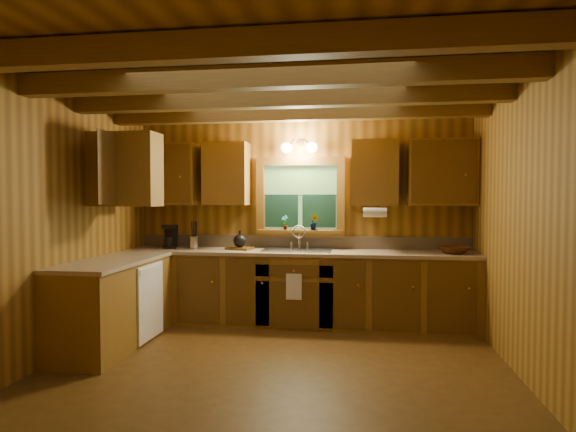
% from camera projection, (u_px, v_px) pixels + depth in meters
% --- Properties ---
extents(room, '(4.20, 4.20, 4.20)m').
position_uv_depth(room, '(275.00, 225.00, 4.22)').
color(room, '#503513').
rests_on(room, ground).
extents(ceiling_beams, '(4.20, 2.54, 0.18)m').
position_uv_depth(ceiling_beams, '(275.00, 89.00, 4.17)').
color(ceiling_beams, brown).
rests_on(ceiling_beams, room).
extents(base_cabinets, '(4.20, 2.22, 0.86)m').
position_uv_depth(base_cabinets, '(252.00, 293.00, 5.59)').
color(base_cabinets, brown).
rests_on(base_cabinets, ground).
extents(countertop, '(4.20, 2.24, 0.04)m').
position_uv_depth(countertop, '(253.00, 255.00, 5.58)').
color(countertop, tan).
rests_on(countertop, base_cabinets).
extents(backsplash, '(4.20, 0.02, 0.16)m').
position_uv_depth(backsplash, '(300.00, 242.00, 6.09)').
color(backsplash, '#9E886A').
rests_on(backsplash, room).
extents(dishwasher_panel, '(0.02, 0.60, 0.80)m').
position_uv_depth(dishwasher_panel, '(151.00, 301.00, 5.13)').
color(dishwasher_panel, white).
rests_on(dishwasher_panel, base_cabinets).
extents(upper_cabinets, '(4.19, 1.77, 0.78)m').
position_uv_depth(upper_cabinets, '(249.00, 173.00, 5.69)').
color(upper_cabinets, brown).
rests_on(upper_cabinets, room).
extents(window, '(1.12, 0.08, 1.00)m').
position_uv_depth(window, '(300.00, 199.00, 6.06)').
color(window, brown).
rests_on(window, room).
extents(window_sill, '(1.06, 0.14, 0.04)m').
position_uv_depth(window_sill, '(300.00, 231.00, 6.02)').
color(window_sill, brown).
rests_on(window_sill, room).
extents(wall_sconce, '(0.45, 0.21, 0.17)m').
position_uv_depth(wall_sconce, '(299.00, 147.00, 5.91)').
color(wall_sconce, black).
rests_on(wall_sconce, room).
extents(paper_towel_roll, '(0.27, 0.11, 0.11)m').
position_uv_depth(paper_towel_roll, '(375.00, 212.00, 5.60)').
color(paper_towel_roll, white).
rests_on(paper_towel_roll, upper_cabinets).
extents(dish_towel, '(0.18, 0.01, 0.30)m').
position_uv_depth(dish_towel, '(294.00, 287.00, 5.50)').
color(dish_towel, white).
rests_on(dish_towel, base_cabinets).
extents(sink, '(0.82, 0.48, 0.43)m').
position_uv_depth(sink, '(298.00, 254.00, 5.82)').
color(sink, silver).
rests_on(sink, countertop).
extents(coffee_maker, '(0.17, 0.21, 0.29)m').
position_uv_depth(coffee_maker, '(170.00, 237.00, 6.08)').
color(coffee_maker, black).
rests_on(coffee_maker, countertop).
extents(utensil_crock, '(0.12, 0.12, 0.35)m').
position_uv_depth(utensil_crock, '(194.00, 242.00, 6.06)').
color(utensil_crock, silver).
rests_on(utensil_crock, countertop).
extents(cutting_board, '(0.36, 0.29, 0.03)m').
position_uv_depth(cutting_board, '(240.00, 248.00, 5.94)').
color(cutting_board, '#543712').
rests_on(cutting_board, countertop).
extents(teakettle, '(0.16, 0.16, 0.20)m').
position_uv_depth(teakettle, '(240.00, 241.00, 5.94)').
color(teakettle, black).
rests_on(teakettle, cutting_board).
extents(wicker_basket, '(0.43, 0.43, 0.08)m').
position_uv_depth(wicker_basket, '(454.00, 250.00, 5.49)').
color(wicker_basket, '#48230C').
rests_on(wicker_basket, countertop).
extents(potted_plant_left, '(0.11, 0.10, 0.18)m').
position_uv_depth(potted_plant_left, '(285.00, 222.00, 6.03)').
color(potted_plant_left, '#543712').
rests_on(potted_plant_left, window_sill).
extents(potted_plant_right, '(0.13, 0.12, 0.20)m').
position_uv_depth(potted_plant_right, '(314.00, 222.00, 5.96)').
color(potted_plant_right, '#543712').
rests_on(potted_plant_right, window_sill).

